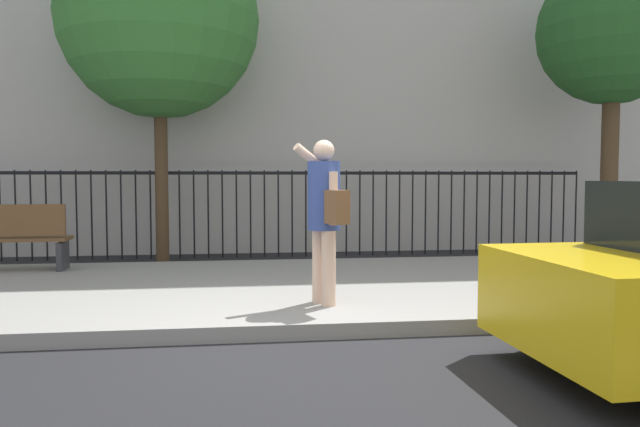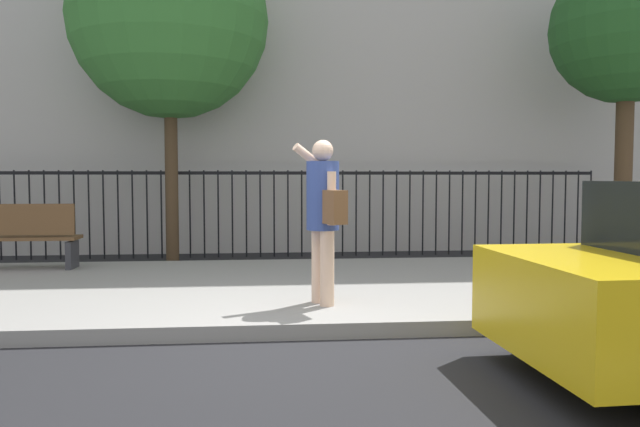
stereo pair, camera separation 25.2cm
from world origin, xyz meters
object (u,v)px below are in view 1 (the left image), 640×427
street_tree_near (159,19)px  street_bench (8,236)px  street_tree_far (613,32)px  pedestrian_on_phone (325,209)px

street_tree_near → street_bench: bearing=-137.6°
street_tree_near → street_tree_far: (7.76, -0.79, -0.17)m
street_bench → pedestrian_on_phone: bearing=-34.4°
pedestrian_on_phone → street_tree_near: (-2.19, 4.54, 3.01)m
street_tree_near → street_tree_far: street_tree_near is taller
street_bench → street_tree_near: 4.35m
pedestrian_on_phone → street_tree_near: bearing=115.7°
street_tree_near → street_tree_far: bearing=-5.8°
street_tree_near → pedestrian_on_phone: bearing=-64.3°
street_bench → street_tree_far: street_tree_far is taller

